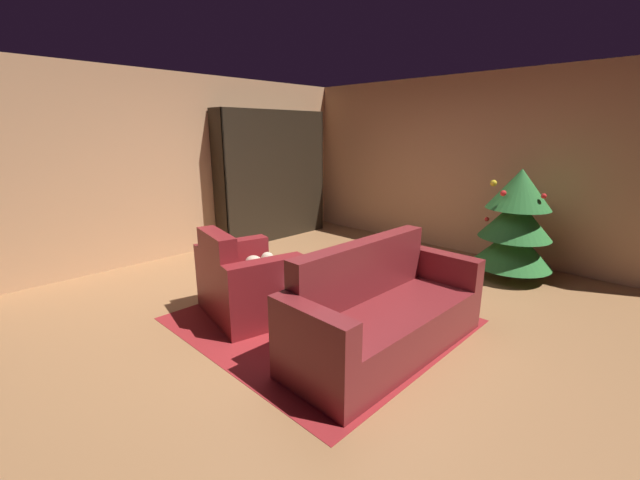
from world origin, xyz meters
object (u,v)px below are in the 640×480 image
bookshelf_unit (278,176)px  coffee_table (317,282)px  book_stack_on_table (316,274)px  armchair_red (246,284)px  couch_red (383,315)px  decorated_tree (516,223)px  bottle_on_table (328,275)px

bookshelf_unit → coffee_table: bearing=-33.6°
coffee_table → book_stack_on_table: (0.01, -0.02, 0.10)m
armchair_red → couch_red: 1.44m
bookshelf_unit → couch_red: bearing=-27.5°
coffee_table → decorated_tree: (0.96, 2.51, 0.34)m
armchair_red → coffee_table: armchair_red is taller
bookshelf_unit → book_stack_on_table: 3.36m
couch_red → decorated_tree: decorated_tree is taller
bookshelf_unit → couch_red: (3.56, -1.85, -0.75)m
armchair_red → bookshelf_unit: bearing=133.8°
armchair_red → book_stack_on_table: 0.73m
bookshelf_unit → decorated_tree: size_ratio=1.56×
armchair_red → bottle_on_table: armchair_red is taller
book_stack_on_table → couch_red: bearing=-0.9°
couch_red → book_stack_on_table: size_ratio=8.80×
bookshelf_unit → couch_red: 4.08m
armchair_red → book_stack_on_table: size_ratio=5.11×
armchair_red → bottle_on_table: bearing=27.5°
coffee_table → bottle_on_table: bearing=-15.3°
couch_red → bottle_on_table: (-0.61, -0.03, 0.20)m
armchair_red → book_stack_on_table: (0.57, 0.43, 0.15)m
armchair_red → book_stack_on_table: bearing=37.5°
coffee_table → bottle_on_table: (0.20, -0.06, 0.14)m
armchair_red → coffee_table: size_ratio=1.46×
coffee_table → book_stack_on_table: book_stack_on_table is taller
armchair_red → book_stack_on_table: armchair_red is taller
couch_red → book_stack_on_table: 0.82m
book_stack_on_table → bookshelf_unit: bearing=146.2°
coffee_table → couch_red: bearing=-2.1°
couch_red → coffee_table: 0.81m
bookshelf_unit → decorated_tree: bearing=10.5°
bottle_on_table → coffee_table: bearing=164.7°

